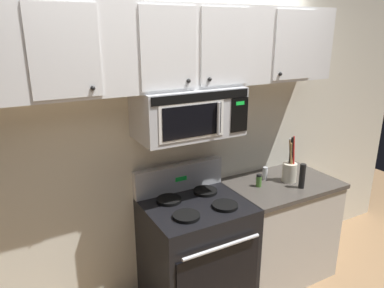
% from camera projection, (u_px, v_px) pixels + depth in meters
% --- Properties ---
extents(back_wall, '(5.20, 0.10, 2.70)m').
position_uv_depth(back_wall, '(174.00, 134.00, 2.84)').
color(back_wall, silver).
rests_on(back_wall, ground_plane).
extents(stove_range, '(0.76, 0.69, 1.12)m').
position_uv_depth(stove_range, '(196.00, 254.00, 2.81)').
color(stove_range, black).
rests_on(stove_range, ground_plane).
extents(over_range_microwave, '(0.76, 0.43, 0.35)m').
position_uv_depth(over_range_microwave, '(189.00, 112.00, 2.57)').
color(over_range_microwave, '#B7BABF').
extents(upper_cabinets, '(2.50, 0.36, 0.55)m').
position_uv_depth(upper_cabinets, '(186.00, 47.00, 2.46)').
color(upper_cabinets, silver).
extents(counter_segment, '(0.93, 0.65, 0.90)m').
position_uv_depth(counter_segment, '(278.00, 228.00, 3.20)').
color(counter_segment, '#BCB7AD').
rests_on(counter_segment, ground_plane).
extents(utensil_crock_cream, '(0.12, 0.12, 0.40)m').
position_uv_depth(utensil_crock_cream, '(290.00, 169.00, 3.04)').
color(utensil_crock_cream, beige).
rests_on(utensil_crock_cream, counter_segment).
extents(salt_shaker, '(0.04, 0.04, 0.11)m').
position_uv_depth(salt_shaker, '(265.00, 174.00, 3.09)').
color(salt_shaker, white).
rests_on(salt_shaker, counter_segment).
extents(pepper_mill, '(0.05, 0.05, 0.21)m').
position_uv_depth(pepper_mill, '(302.00, 176.00, 2.92)').
color(pepper_mill, black).
rests_on(pepper_mill, counter_segment).
extents(spice_jar, '(0.05, 0.05, 0.11)m').
position_uv_depth(spice_jar, '(259.00, 180.00, 2.96)').
color(spice_jar, '#4C7F33').
rests_on(spice_jar, counter_segment).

